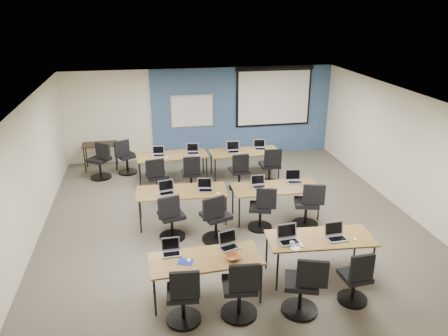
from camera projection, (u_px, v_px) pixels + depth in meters
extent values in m
cube|color=#6B6354|center=(232.00, 224.00, 9.45)|extent=(8.00, 9.00, 0.02)
cube|color=white|center=(233.00, 101.00, 8.48)|extent=(8.00, 9.00, 0.02)
cube|color=beige|center=(202.00, 114.00, 13.09)|extent=(8.00, 0.04, 2.70)
cube|color=beige|center=(314.00, 307.00, 4.84)|extent=(8.00, 0.04, 2.70)
cube|color=beige|center=(26.00, 180.00, 8.27)|extent=(0.04, 9.00, 2.70)
cube|color=beige|center=(409.00, 154.00, 9.66)|extent=(0.04, 9.00, 2.70)
cube|color=#3D5977|center=(243.00, 112.00, 13.28)|extent=(5.50, 0.04, 2.70)
cube|color=silver|center=(192.00, 111.00, 12.94)|extent=(1.28, 0.02, 0.98)
cube|color=white|center=(192.00, 111.00, 12.93)|extent=(1.20, 0.02, 0.90)
cube|color=black|center=(274.00, 96.00, 13.23)|extent=(2.32, 0.03, 1.82)
cube|color=white|center=(274.00, 98.00, 13.23)|extent=(2.20, 0.02, 1.62)
cylinder|color=black|center=(275.00, 68.00, 12.92)|extent=(2.40, 0.10, 0.10)
cube|color=#A55C2B|center=(206.00, 259.00, 6.88)|extent=(1.78, 0.74, 0.03)
cylinder|color=black|center=(155.00, 297.00, 6.58)|extent=(0.04, 0.04, 0.70)
cylinder|color=black|center=(261.00, 284.00, 6.87)|extent=(0.04, 0.04, 0.70)
cylinder|color=black|center=(153.00, 273.00, 7.15)|extent=(0.04, 0.04, 0.70)
cylinder|color=black|center=(251.00, 262.00, 7.44)|extent=(0.04, 0.04, 0.70)
cube|color=#9A5F32|center=(320.00, 238.00, 7.48)|extent=(1.82, 0.76, 0.03)
cylinder|color=black|center=(277.00, 272.00, 7.17)|extent=(0.04, 0.04, 0.70)
cylinder|color=black|center=(373.00, 262.00, 7.47)|extent=(0.04, 0.04, 0.70)
cylinder|color=black|center=(267.00, 252.00, 7.76)|extent=(0.04, 0.04, 0.70)
cylinder|color=black|center=(355.00, 242.00, 8.06)|extent=(0.04, 0.04, 0.70)
cube|color=#98622F|center=(182.00, 192.00, 9.31)|extent=(1.92, 0.80, 0.03)
cylinder|color=black|center=(140.00, 218.00, 8.97)|extent=(0.04, 0.04, 0.70)
cylinder|color=black|center=(226.00, 210.00, 9.29)|extent=(0.04, 0.04, 0.70)
cylinder|color=black|center=(140.00, 204.00, 9.60)|extent=(0.04, 0.04, 0.70)
cylinder|color=black|center=(220.00, 197.00, 9.91)|extent=(0.04, 0.04, 0.70)
cube|color=brown|center=(276.00, 188.00, 9.51)|extent=(1.89, 0.79, 0.03)
cylinder|color=black|center=(239.00, 213.00, 9.18)|extent=(0.04, 0.04, 0.70)
cylinder|color=black|center=(319.00, 206.00, 9.49)|extent=(0.04, 0.04, 0.70)
cylinder|color=black|center=(233.00, 199.00, 9.79)|extent=(0.04, 0.04, 0.70)
cylinder|color=black|center=(308.00, 193.00, 10.10)|extent=(0.04, 0.04, 0.70)
cube|color=brown|center=(172.00, 156.00, 11.46)|extent=(1.85, 0.77, 0.03)
cylinder|color=black|center=(140.00, 175.00, 11.14)|extent=(0.04, 0.04, 0.70)
cylinder|color=black|center=(207.00, 171.00, 11.44)|extent=(0.04, 0.04, 0.70)
cylinder|color=black|center=(140.00, 166.00, 11.74)|extent=(0.04, 0.04, 0.70)
cylinder|color=black|center=(203.00, 162.00, 12.04)|extent=(0.04, 0.04, 0.70)
cube|color=#A98049|center=(245.00, 152.00, 11.74)|extent=(1.86, 0.77, 0.03)
cylinder|color=black|center=(215.00, 171.00, 11.42)|extent=(0.04, 0.04, 0.70)
cylinder|color=black|center=(279.00, 167.00, 11.72)|extent=(0.04, 0.04, 0.70)
cylinder|color=black|center=(211.00, 163.00, 12.02)|extent=(0.04, 0.04, 0.70)
cylinder|color=black|center=(272.00, 159.00, 12.32)|extent=(0.04, 0.04, 0.70)
cube|color=#A8A8A8|center=(171.00, 254.00, 6.97)|extent=(0.30, 0.22, 0.02)
cube|color=black|center=(171.00, 254.00, 6.95)|extent=(0.26, 0.13, 0.00)
cube|color=#A8A8A8|center=(170.00, 244.00, 7.04)|extent=(0.30, 0.06, 0.21)
cube|color=black|center=(170.00, 244.00, 7.03)|extent=(0.27, 0.04, 0.17)
ellipsoid|color=white|center=(189.00, 260.00, 6.80)|extent=(0.08, 0.11, 0.04)
cylinder|color=black|center=(184.00, 319.00, 6.60)|extent=(0.53, 0.53, 0.05)
cylinder|color=black|center=(183.00, 308.00, 6.52)|extent=(0.06, 0.06, 0.47)
cube|color=black|center=(183.00, 293.00, 6.43)|extent=(0.47, 0.47, 0.08)
cube|color=black|center=(185.00, 285.00, 6.13)|extent=(0.43, 0.06, 0.44)
cube|color=#A1A1AE|center=(229.00, 247.00, 7.16)|extent=(0.32, 0.23, 0.02)
cube|color=black|center=(229.00, 247.00, 7.14)|extent=(0.27, 0.14, 0.00)
cube|color=#A1A1AE|center=(228.00, 237.00, 7.23)|extent=(0.32, 0.06, 0.22)
cube|color=black|center=(228.00, 237.00, 7.22)|extent=(0.28, 0.04, 0.18)
ellipsoid|color=white|center=(238.00, 255.00, 6.95)|extent=(0.07, 0.10, 0.03)
cylinder|color=black|center=(239.00, 313.00, 6.73)|extent=(0.56, 0.56, 0.05)
cylinder|color=black|center=(239.00, 301.00, 6.65)|extent=(0.06, 0.06, 0.50)
cube|color=black|center=(239.00, 285.00, 6.54)|extent=(0.50, 0.50, 0.08)
cube|color=black|center=(245.00, 278.00, 6.24)|extent=(0.46, 0.06, 0.44)
cube|color=#A6A6AB|center=(289.00, 242.00, 7.32)|extent=(0.35, 0.26, 0.02)
cube|color=black|center=(290.00, 242.00, 7.30)|extent=(0.30, 0.15, 0.00)
cube|color=#A6A6AB|center=(287.00, 231.00, 7.40)|extent=(0.35, 0.06, 0.24)
cube|color=black|center=(287.00, 231.00, 7.39)|extent=(0.31, 0.05, 0.20)
ellipsoid|color=white|center=(301.00, 245.00, 7.21)|extent=(0.07, 0.11, 0.04)
cylinder|color=black|center=(299.00, 309.00, 6.80)|extent=(0.57, 0.57, 0.05)
cylinder|color=black|center=(300.00, 298.00, 6.72)|extent=(0.06, 0.06, 0.50)
cube|color=black|center=(301.00, 282.00, 6.62)|extent=(0.50, 0.50, 0.08)
cube|color=black|center=(313.00, 274.00, 6.33)|extent=(0.46, 0.06, 0.44)
cube|color=#A0A0AA|center=(337.00, 239.00, 7.42)|extent=(0.34, 0.24, 0.02)
cube|color=black|center=(337.00, 239.00, 7.39)|extent=(0.29, 0.14, 0.00)
cube|color=#A0A0AA|center=(334.00, 228.00, 7.49)|extent=(0.34, 0.06, 0.23)
cube|color=black|center=(334.00, 229.00, 7.48)|extent=(0.30, 0.04, 0.19)
ellipsoid|color=white|center=(355.00, 239.00, 7.40)|extent=(0.06, 0.09, 0.03)
cylinder|color=black|center=(352.00, 299.00, 7.04)|extent=(0.48, 0.48, 0.05)
cylinder|color=black|center=(353.00, 289.00, 6.97)|extent=(0.06, 0.06, 0.43)
cube|color=black|center=(355.00, 276.00, 6.88)|extent=(0.43, 0.43, 0.08)
cube|color=black|center=(362.00, 268.00, 6.60)|extent=(0.39, 0.06, 0.44)
cube|color=silver|center=(167.00, 193.00, 9.16)|extent=(0.33, 0.24, 0.02)
cube|color=black|center=(167.00, 193.00, 9.14)|extent=(0.28, 0.14, 0.00)
cube|color=silver|center=(166.00, 185.00, 9.23)|extent=(0.33, 0.06, 0.23)
cube|color=black|center=(166.00, 185.00, 9.23)|extent=(0.29, 0.04, 0.19)
ellipsoid|color=white|center=(177.00, 196.00, 9.02)|extent=(0.08, 0.10, 0.03)
cylinder|color=black|center=(172.00, 236.00, 8.91)|extent=(0.53, 0.53, 0.05)
cylinder|color=black|center=(172.00, 227.00, 8.83)|extent=(0.06, 0.06, 0.47)
cube|color=black|center=(171.00, 215.00, 8.73)|extent=(0.47, 0.47, 0.08)
cube|color=black|center=(169.00, 207.00, 8.43)|extent=(0.43, 0.06, 0.44)
cube|color=#B2B3BB|center=(205.00, 190.00, 9.30)|extent=(0.31, 0.23, 0.02)
cube|color=black|center=(206.00, 190.00, 9.28)|extent=(0.27, 0.13, 0.00)
cube|color=#B2B3BB|center=(205.00, 183.00, 9.37)|extent=(0.31, 0.06, 0.22)
cube|color=black|center=(205.00, 183.00, 9.36)|extent=(0.28, 0.04, 0.18)
ellipsoid|color=white|center=(218.00, 193.00, 9.17)|extent=(0.08, 0.11, 0.04)
cylinder|color=black|center=(216.00, 239.00, 8.82)|extent=(0.57, 0.57, 0.05)
cylinder|color=black|center=(216.00, 229.00, 8.74)|extent=(0.06, 0.06, 0.51)
cube|color=black|center=(216.00, 216.00, 8.63)|extent=(0.51, 0.51, 0.08)
cube|color=black|center=(214.00, 208.00, 8.32)|extent=(0.46, 0.06, 0.44)
cube|color=#B7B7C5|center=(259.00, 187.00, 9.48)|extent=(0.31, 0.22, 0.02)
cube|color=black|center=(259.00, 187.00, 9.46)|extent=(0.26, 0.13, 0.00)
cube|color=#B7B7C5|center=(258.00, 180.00, 9.55)|extent=(0.31, 0.06, 0.21)
cube|color=black|center=(258.00, 180.00, 9.54)|extent=(0.27, 0.04, 0.17)
ellipsoid|color=white|center=(267.00, 189.00, 9.35)|extent=(0.08, 0.11, 0.04)
cylinder|color=black|center=(260.00, 227.00, 9.28)|extent=(0.51, 0.51, 0.05)
cylinder|color=black|center=(260.00, 218.00, 9.20)|extent=(0.06, 0.06, 0.45)
cube|color=black|center=(260.00, 207.00, 9.11)|extent=(0.45, 0.45, 0.08)
cube|color=black|center=(266.00, 199.00, 8.84)|extent=(0.41, 0.06, 0.44)
cube|color=silver|center=(295.00, 182.00, 9.71)|extent=(0.35, 0.25, 0.02)
cube|color=black|center=(295.00, 182.00, 9.68)|extent=(0.30, 0.15, 0.00)
cube|color=silver|center=(293.00, 175.00, 9.79)|extent=(0.35, 0.06, 0.24)
cube|color=black|center=(293.00, 175.00, 9.78)|extent=(0.31, 0.05, 0.20)
ellipsoid|color=white|center=(305.00, 185.00, 9.59)|extent=(0.06, 0.09, 0.03)
cylinder|color=black|center=(305.00, 224.00, 9.39)|extent=(0.56, 0.56, 0.05)
cylinder|color=black|center=(306.00, 215.00, 9.31)|extent=(0.06, 0.06, 0.49)
cube|color=black|center=(306.00, 203.00, 9.21)|extent=(0.49, 0.49, 0.08)
cube|color=black|center=(314.00, 195.00, 8.92)|extent=(0.45, 0.06, 0.44)
cube|color=#BBBBC2|center=(159.00, 156.00, 11.39)|extent=(0.31, 0.22, 0.02)
cube|color=black|center=(159.00, 155.00, 11.36)|extent=(0.26, 0.13, 0.00)
cube|color=#BBBBC2|center=(158.00, 150.00, 11.45)|extent=(0.31, 0.06, 0.21)
cube|color=black|center=(158.00, 150.00, 11.45)|extent=(0.27, 0.04, 0.17)
ellipsoid|color=white|center=(167.00, 157.00, 11.27)|extent=(0.08, 0.11, 0.03)
cylinder|color=black|center=(158.00, 194.00, 10.84)|extent=(0.55, 0.55, 0.05)
cylinder|color=black|center=(158.00, 186.00, 10.77)|extent=(0.06, 0.06, 0.48)
cube|color=black|center=(157.00, 176.00, 10.67)|extent=(0.48, 0.48, 0.08)
cube|color=black|center=(155.00, 168.00, 10.36)|extent=(0.44, 0.06, 0.44)
cube|color=silver|center=(193.00, 153.00, 11.55)|extent=(0.32, 0.24, 0.02)
cube|color=black|center=(193.00, 153.00, 11.53)|extent=(0.27, 0.14, 0.00)
cube|color=silver|center=(192.00, 147.00, 11.63)|extent=(0.32, 0.06, 0.22)
cube|color=black|center=(193.00, 147.00, 11.62)|extent=(0.28, 0.04, 0.18)
ellipsoid|color=white|center=(197.00, 155.00, 11.39)|extent=(0.08, 0.11, 0.04)
cylinder|color=black|center=(191.00, 190.00, 11.08)|extent=(0.51, 0.51, 0.05)
cylinder|color=black|center=(191.00, 183.00, 11.01)|extent=(0.06, 0.06, 0.45)
cube|color=black|center=(191.00, 173.00, 10.91)|extent=(0.45, 0.45, 0.08)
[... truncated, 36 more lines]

